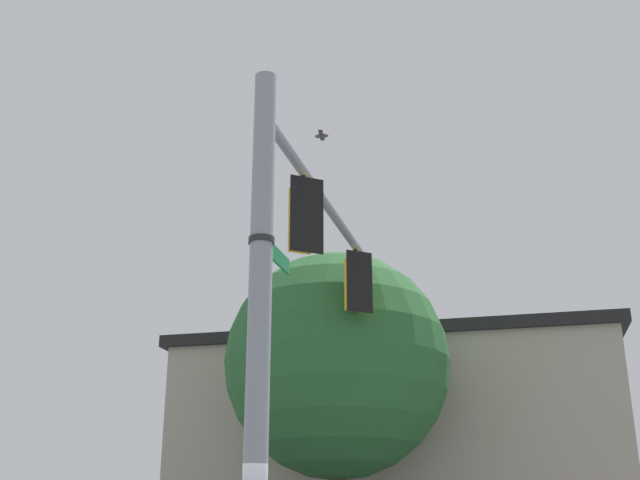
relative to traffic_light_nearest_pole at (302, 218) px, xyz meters
The scene contains 8 objects.
signal_pole 3.06m from the traffic_light_nearest_pole, 128.13° to the right, with size 0.30×0.30×7.71m, color gray.
mast_arm 1.70m from the traffic_light_nearest_pole, 50.98° to the left, with size 0.17×0.17×6.71m, color gray.
traffic_light_nearest_pole is the anchor object (origin of this frame).
traffic_light_mid_inner 3.62m from the traffic_light_nearest_pole, 51.47° to the left, with size 0.54×0.49×1.31m.
street_name_sign 1.86m from the traffic_light_nearest_pole, 128.06° to the right, with size 0.90×1.09×0.22m.
bird_flying 4.17m from the traffic_light_nearest_pole, 60.98° to the left, with size 0.29×0.36×0.09m.
storefront_building 11.04m from the traffic_light_nearest_pole, 53.63° to the left, with size 12.89×11.91×6.46m.
tree_by_storefront 6.15m from the traffic_light_nearest_pole, 60.78° to the left, with size 4.95×4.95×7.70m.
Camera 1 is at (-3.08, -9.16, 1.78)m, focal length 44.75 mm.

